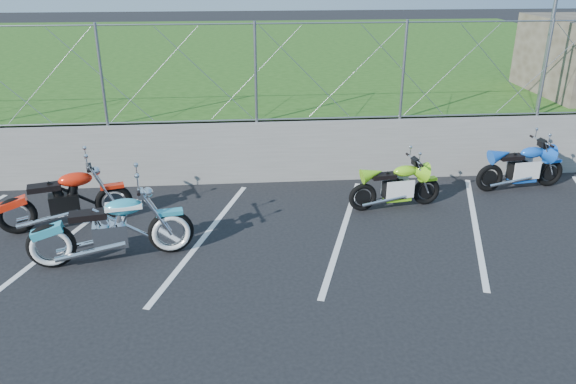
{
  "coord_description": "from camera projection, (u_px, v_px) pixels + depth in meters",
  "views": [
    {
      "loc": [
        0.68,
        -7.71,
        4.43
      ],
      "look_at": [
        1.46,
        1.3,
        0.64
      ],
      "focal_mm": 35.0,
      "sensor_mm": 36.0,
      "label": 1
    }
  ],
  "objects": [
    {
      "name": "cruiser_turquoise",
      "position": [
        114.0,
        231.0,
        8.72
      ],
      "size": [
        2.51,
        0.79,
        1.26
      ],
      "rotation": [
        0.0,
        0.0,
        0.19
      ],
      "color": "black",
      "rests_on": "ground"
    },
    {
      "name": "ground",
      "position": [
        202.0,
        265.0,
        8.74
      ],
      "size": [
        90.0,
        90.0,
        0.0
      ],
      "primitive_type": "plane",
      "color": "black",
      "rests_on": "ground"
    },
    {
      "name": "chain_link_fence",
      "position": [
        205.0,
        74.0,
        11.06
      ],
      "size": [
        28.0,
        0.03,
        2.0
      ],
      "color": "gray",
      "rests_on": "retaining_wall"
    },
    {
      "name": "naked_orange",
      "position": [
        67.0,
        201.0,
        9.84
      ],
      "size": [
        2.22,
        0.88,
        1.14
      ],
      "rotation": [
        0.0,
        0.0,
        0.29
      ],
      "color": "black",
      "rests_on": "ground"
    },
    {
      "name": "retaining_wall",
      "position": [
        210.0,
        153.0,
        11.7
      ],
      "size": [
        30.0,
        0.22,
        1.3
      ],
      "primitive_type": "cube",
      "color": "slate",
      "rests_on": "ground"
    },
    {
      "name": "parking_lines",
      "position": [
        275.0,
        233.0,
        9.75
      ],
      "size": [
        18.29,
        4.31,
        0.01
      ],
      "color": "silver",
      "rests_on": "ground"
    },
    {
      "name": "sportbike_green",
      "position": [
        397.0,
        187.0,
        10.6
      ],
      "size": [
        1.83,
        0.65,
        0.95
      ],
      "rotation": [
        0.0,
        0.0,
        0.14
      ],
      "color": "black",
      "rests_on": "ground"
    },
    {
      "name": "grass_field",
      "position": [
        221.0,
        67.0,
        20.89
      ],
      "size": [
        30.0,
        20.0,
        1.3
      ],
      "primitive_type": "cube",
      "color": "#254F15",
      "rests_on": "ground"
    },
    {
      "name": "sportbike_blue",
      "position": [
        522.0,
        169.0,
        11.47
      ],
      "size": [
        1.96,
        0.7,
        1.01
      ],
      "rotation": [
        0.0,
        0.0,
        0.12
      ],
      "color": "black",
      "rests_on": "ground"
    },
    {
      "name": "sign_pole",
      "position": [
        549.0,
        41.0,
        11.81
      ],
      "size": [
        0.08,
        0.08,
        3.0
      ],
      "primitive_type": "cylinder",
      "color": "gray",
      "rests_on": "grass_field"
    }
  ]
}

